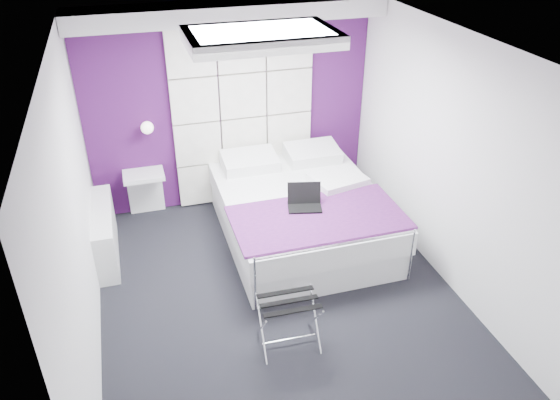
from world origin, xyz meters
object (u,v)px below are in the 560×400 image
(bed, at_px, (301,213))
(nightstand, at_px, (143,175))
(wall_lamp, at_px, (147,126))
(luggage_rack, at_px, (289,323))
(laptop, at_px, (303,201))
(radiator, at_px, (105,233))

(bed, xyz_separation_m, nightstand, (-1.73, 1.00, 0.27))
(wall_lamp, bearing_deg, nightstand, -161.53)
(luggage_rack, height_order, laptop, laptop)
(wall_lamp, relative_size, laptop, 0.41)
(laptop, bearing_deg, nightstand, 154.80)
(bed, height_order, luggage_rack, bed)
(nightstand, relative_size, luggage_rack, 0.93)
(radiator, height_order, luggage_rack, radiator)
(nightstand, xyz_separation_m, luggage_rack, (1.06, -2.67, -0.35))
(luggage_rack, bearing_deg, wall_lamp, 111.13)
(wall_lamp, distance_m, luggage_rack, 3.02)
(bed, relative_size, laptop, 6.13)
(wall_lamp, xyz_separation_m, bed, (1.61, -1.04, -0.89))
(laptop, bearing_deg, wall_lamp, 151.82)
(radiator, bearing_deg, nightstand, 54.15)
(luggage_rack, distance_m, laptop, 1.53)
(wall_lamp, relative_size, radiator, 0.12)
(luggage_rack, relative_size, laptop, 1.45)
(wall_lamp, height_order, radiator, wall_lamp)
(radiator, relative_size, bed, 0.53)
(radiator, height_order, bed, bed)
(wall_lamp, relative_size, luggage_rack, 0.28)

